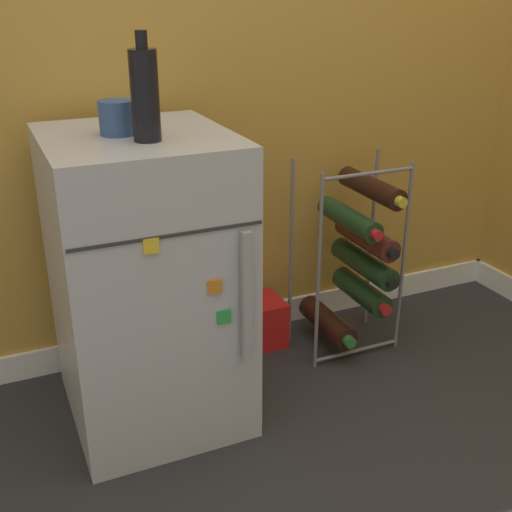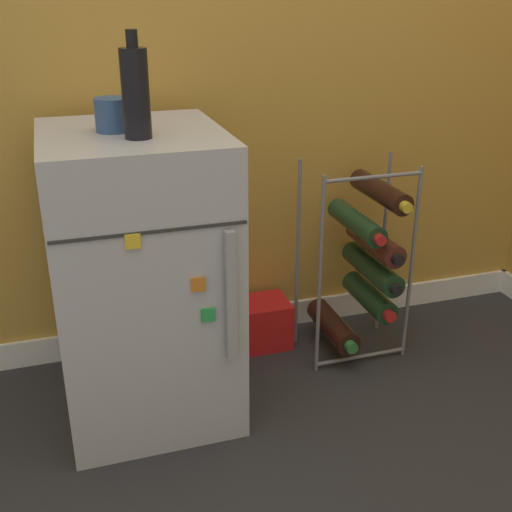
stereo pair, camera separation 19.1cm
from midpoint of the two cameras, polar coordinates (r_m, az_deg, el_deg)
ground_plane at (r=1.90m, az=4.59°, el=-14.54°), size 14.00×14.00×0.00m
mini_fridge at (r=1.79m, az=-12.76°, el=-2.35°), size 0.47×0.54×0.81m
wine_rack at (r=2.14m, az=6.38°, el=-0.22°), size 0.33×0.33×0.65m
soda_box at (r=2.21m, az=-3.28°, el=-6.16°), size 0.25×0.15×0.16m
fridge_top_cup at (r=1.66m, az=-15.59°, el=11.73°), size 0.09×0.09×0.08m
fridge_top_bottle at (r=1.56m, az=-13.45°, el=13.78°), size 0.07×0.07×0.25m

